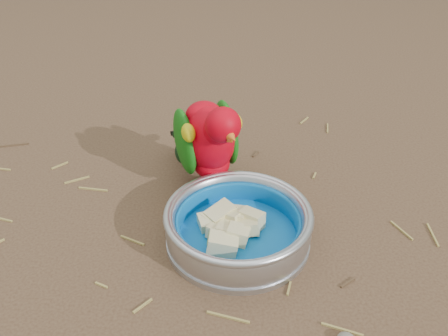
# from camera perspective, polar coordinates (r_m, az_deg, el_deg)

# --- Properties ---
(ground) EXTENTS (60.00, 60.00, 0.00)m
(ground) POSITION_cam_1_polar(r_m,az_deg,el_deg) (0.79, -5.73, -9.00)
(ground) COLOR #4F3726
(food_bowl) EXTENTS (0.23, 0.23, 0.02)m
(food_bowl) POSITION_cam_1_polar(r_m,az_deg,el_deg) (0.79, 1.59, -8.00)
(food_bowl) COLOR #B2B2BA
(food_bowl) RESTS_ON ground
(bowl_wall) EXTENTS (0.23, 0.23, 0.04)m
(bowl_wall) POSITION_cam_1_polar(r_m,az_deg,el_deg) (0.77, 1.63, -6.32)
(bowl_wall) COLOR #B2B2BA
(bowl_wall) RESTS_ON food_bowl
(fruit_wedges) EXTENTS (0.14, 0.14, 0.03)m
(fruit_wedges) POSITION_cam_1_polar(r_m,az_deg,el_deg) (0.78, 1.62, -6.72)
(fruit_wedges) COLOR beige
(fruit_wedges) RESTS_ON food_bowl
(lory_parrot) EXTENTS (0.20, 0.25, 0.18)m
(lory_parrot) POSITION_cam_1_polar(r_m,az_deg,el_deg) (0.86, -1.66, 2.46)
(lory_parrot) COLOR #B7000F
(lory_parrot) RESTS_ON ground
(ground_debris) EXTENTS (0.90, 0.80, 0.01)m
(ground_debris) POSITION_cam_1_polar(r_m,az_deg,el_deg) (0.80, -8.82, -8.21)
(ground_debris) COLOR olive
(ground_debris) RESTS_ON ground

